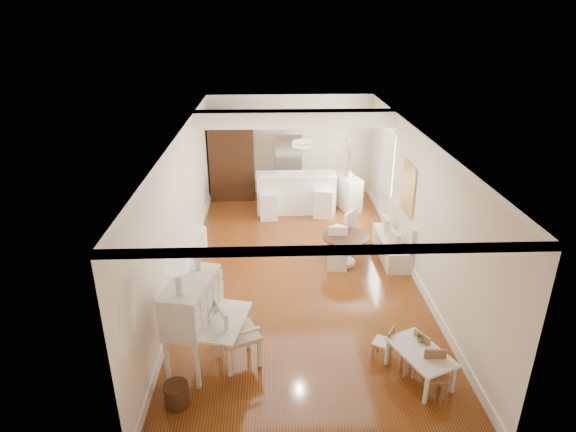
{
  "coord_description": "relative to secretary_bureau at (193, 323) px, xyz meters",
  "views": [
    {
      "loc": [
        -0.56,
        -8.54,
        4.84
      ],
      "look_at": [
        -0.22,
        0.3,
        1.07
      ],
      "focal_mm": 30.0,
      "sensor_mm": 36.0,
      "label": 1
    }
  ],
  "objects": [
    {
      "name": "pantry_cabinet",
      "position": [
        0.1,
        6.91,
        0.45
      ],
      "size": [
        1.2,
        0.6,
        2.3
      ],
      "primitive_type": "cube",
      "color": "#381E11",
      "rests_on": "ground"
    },
    {
      "name": "bar_stool_right",
      "position": [
        2.49,
        5.47,
        -0.12
      ],
      "size": [
        0.56,
        0.56,
        1.17
      ],
      "primitive_type": "cube",
      "rotation": [
        0.0,
        0.0,
        -0.23
      ],
      "color": "white",
      "rests_on": "ground"
    },
    {
      "name": "sideboard",
      "position": [
        3.18,
        6.03,
        -0.26
      ],
      "size": [
        0.67,
        1.01,
        0.88
      ],
      "primitive_type": "cube",
      "rotation": [
        0.0,
        0.0,
        0.3
      ],
      "color": "silver",
      "rests_on": "ground"
    },
    {
      "name": "kids_chair_c",
      "position": [
        3.34,
        -0.75,
        -0.39
      ],
      "size": [
        0.32,
        0.32,
        0.63
      ],
      "primitive_type": "cube",
      "rotation": [
        0.0,
        0.0,
        -0.05
      ],
      "color": "#946B43",
      "rests_on": "ground"
    },
    {
      "name": "dining_table",
      "position": [
        2.66,
        2.94,
        -0.38
      ],
      "size": [
        1.17,
        1.17,
        0.65
      ],
      "primitive_type": "cylinder",
      "rotation": [
        0.0,
        0.0,
        0.28
      ],
      "color": "#452416",
      "rests_on": "ground"
    },
    {
      "name": "banquette",
      "position": [
        3.69,
        3.23,
        -0.21
      ],
      "size": [
        0.52,
        1.6,
        0.98
      ],
      "primitive_type": "cube",
      "color": "silver",
      "rests_on": "ground"
    },
    {
      "name": "kids_table",
      "position": [
        3.21,
        -0.46,
        -0.46
      ],
      "size": [
        0.9,
        1.1,
        0.48
      ],
      "primitive_type": "cube",
      "rotation": [
        0.0,
        0.0,
        0.41
      ],
      "color": "white",
      "rests_on": "ground"
    },
    {
      "name": "fridge",
      "position": [
        2.0,
        6.88,
        0.2
      ],
      "size": [
        0.75,
        0.65,
        1.8
      ],
      "primitive_type": "imported",
      "color": "silver",
      "rests_on": "ground"
    },
    {
      "name": "gustavian_armchair",
      "position": [
        0.64,
        -0.01,
        -0.18
      ],
      "size": [
        0.78,
        0.78,
        1.04
      ],
      "primitive_type": "cube",
      "rotation": [
        0.0,
        0.0,
        1.97
      ],
      "color": "white",
      "rests_on": "ground"
    },
    {
      "name": "secretary_bureau",
      "position": [
        0.0,
        0.0,
        0.0
      ],
      "size": [
        1.32,
        1.34,
        1.4
      ],
      "primitive_type": "cube",
      "rotation": [
        0.0,
        0.0,
        -0.23
      ],
      "color": "white",
      "rests_on": "ground"
    },
    {
      "name": "bar_stool_left",
      "position": [
        1.08,
        5.4,
        -0.15
      ],
      "size": [
        0.46,
        0.46,
        1.09
      ],
      "primitive_type": "cube",
      "rotation": [
        0.0,
        0.0,
        0.06
      ],
      "color": "white",
      "rests_on": "ground"
    },
    {
      "name": "breakfast_counter",
      "position": [
        1.8,
        5.83,
        -0.19
      ],
      "size": [
        2.05,
        0.65,
        1.03
      ],
      "primitive_type": "cube",
      "color": "white",
      "rests_on": "ground"
    },
    {
      "name": "pencil_cup",
      "position": [
        3.26,
        -0.24,
        -0.18
      ],
      "size": [
        0.12,
        0.12,
        0.09
      ],
      "primitive_type": "imported",
      "rotation": [
        0.0,
        0.0,
        0.11
      ],
      "color": "#5F9858",
      "rests_on": "kids_table"
    },
    {
      "name": "slip_chair_far",
      "position": [
        2.65,
        3.59,
        -0.22
      ],
      "size": [
        0.65,
        0.65,
        0.97
      ],
      "primitive_type": "cube",
      "rotation": [
        0.0,
        0.0,
        -2.18
      ],
      "color": "white",
      "rests_on": "ground"
    },
    {
      "name": "wicker_basket",
      "position": [
        -0.14,
        -0.84,
        -0.54
      ],
      "size": [
        0.38,
        0.38,
        0.33
      ],
      "primitive_type": "cylinder",
      "rotation": [
        0.0,
        0.0,
        -0.15
      ],
      "color": "#472816",
      "rests_on": "ground"
    },
    {
      "name": "room",
      "position": [
        1.74,
        3.05,
        1.28
      ],
      "size": [
        9.0,
        9.04,
        2.82
      ],
      "color": "brown",
      "rests_on": "ground"
    },
    {
      "name": "branch_vase",
      "position": [
        3.2,
        6.0,
        0.27
      ],
      "size": [
        0.19,
        0.19,
        0.17
      ],
      "primitive_type": "imported",
      "rotation": [
        0.0,
        0.0,
        -0.17
      ],
      "color": "white",
      "rests_on": "sideboard"
    },
    {
      "name": "kids_chair_a",
      "position": [
        3.18,
        -0.3,
        -0.4
      ],
      "size": [
        0.4,
        0.4,
        0.61
      ],
      "primitive_type": "cube",
      "rotation": [
        0.0,
        0.0,
        -1.02
      ],
      "color": "#AD884F",
      "rests_on": "ground"
    },
    {
      "name": "slip_chair_near",
      "position": [
        2.47,
        2.81,
        -0.29
      ],
      "size": [
        0.44,
        0.45,
        0.83
      ],
      "primitive_type": "cube",
      "rotation": [
        0.0,
        0.0,
        -0.11
      ],
      "color": "white",
      "rests_on": "ground"
    },
    {
      "name": "kids_chair_b",
      "position": [
        2.79,
        0.02,
        -0.43
      ],
      "size": [
        0.37,
        0.37,
        0.55
      ],
      "primitive_type": "cube",
      "rotation": [
        0.0,
        0.0,
        -2.14
      ],
      "color": "#9B7846",
      "rests_on": "ground"
    }
  ]
}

